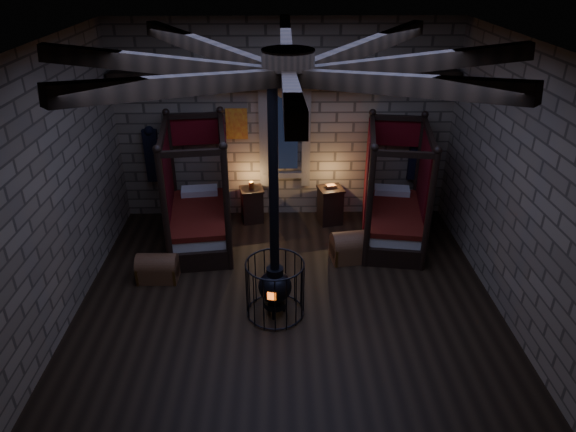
{
  "coord_description": "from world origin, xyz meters",
  "views": [
    {
      "loc": [
        -0.14,
        -6.88,
        5.33
      ],
      "look_at": [
        0.01,
        0.6,
        1.42
      ],
      "focal_mm": 32.0,
      "sensor_mm": 36.0,
      "label": 1
    }
  ],
  "objects_px": {
    "trunk_right": "(353,247)",
    "stove": "(275,283)",
    "bed_right": "(393,213)",
    "bed_left": "(200,214)",
    "trunk_left": "(158,268)"
  },
  "relations": [
    {
      "from": "bed_left",
      "to": "trunk_right",
      "type": "bearing_deg",
      "value": -22.05
    },
    {
      "from": "trunk_right",
      "to": "stove",
      "type": "distance_m",
      "value": 2.23
    },
    {
      "from": "trunk_left",
      "to": "stove",
      "type": "bearing_deg",
      "value": -24.6
    },
    {
      "from": "bed_left",
      "to": "bed_right",
      "type": "xyz_separation_m",
      "value": [
        3.9,
        0.01,
        -0.02
      ]
    },
    {
      "from": "bed_left",
      "to": "stove",
      "type": "height_order",
      "value": "stove"
    },
    {
      "from": "bed_right",
      "to": "trunk_right",
      "type": "relative_size",
      "value": 2.68
    },
    {
      "from": "bed_left",
      "to": "stove",
      "type": "distance_m",
      "value": 2.88
    },
    {
      "from": "bed_left",
      "to": "stove",
      "type": "relative_size",
      "value": 0.59
    },
    {
      "from": "trunk_right",
      "to": "bed_right",
      "type": "bearing_deg",
      "value": 33.42
    },
    {
      "from": "trunk_right",
      "to": "stove",
      "type": "bearing_deg",
      "value": -140.77
    },
    {
      "from": "bed_left",
      "to": "trunk_left",
      "type": "relative_size",
      "value": 3.32
    },
    {
      "from": "stove",
      "to": "trunk_right",
      "type": "bearing_deg",
      "value": 59.79
    },
    {
      "from": "bed_right",
      "to": "trunk_left",
      "type": "distance_m",
      "value": 4.73
    },
    {
      "from": "bed_right",
      "to": "trunk_right",
      "type": "distance_m",
      "value": 1.26
    },
    {
      "from": "trunk_left",
      "to": "stove",
      "type": "xyz_separation_m",
      "value": [
        2.12,
        -1.02,
        0.37
      ]
    }
  ]
}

